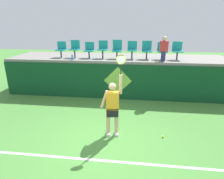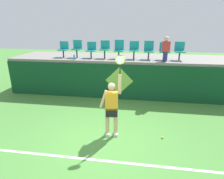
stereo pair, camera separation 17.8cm
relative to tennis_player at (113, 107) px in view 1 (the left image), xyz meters
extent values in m
plane|color=#478438|center=(-0.23, -0.40, -0.97)|extent=(40.00, 40.00, 0.00)
cube|color=#0F4223|center=(-0.23, 3.14, -0.15)|extent=(10.65, 0.20, 1.64)
cube|color=gray|center=(-0.23, 4.36, 0.72)|extent=(10.65, 2.56, 0.12)
cube|color=white|center=(-0.23, -1.25, -0.97)|extent=(9.58, 0.08, 0.01)
cube|color=white|center=(-0.13, -0.02, -0.93)|extent=(0.16, 0.28, 0.08)
cube|color=white|center=(0.12, 0.02, -0.93)|extent=(0.16, 0.28, 0.08)
cylinder|color=#DBAD84|center=(-0.13, -0.02, -0.53)|extent=(0.13, 0.13, 0.89)
cylinder|color=#DBAD84|center=(0.12, 0.02, -0.53)|extent=(0.13, 0.13, 0.89)
cube|color=black|center=(-0.01, 0.00, -0.17)|extent=(0.39, 0.27, 0.28)
cube|color=orange|center=(-0.01, 0.00, 0.19)|extent=(0.41, 0.28, 0.55)
sphere|color=#DBAD84|center=(-0.01, 0.00, 0.64)|extent=(0.22, 0.22, 0.22)
cylinder|color=#DBAD84|center=(-0.24, -0.04, 0.25)|extent=(0.27, 0.13, 0.55)
cylinder|color=#DBAD84|center=(0.23, 0.04, 0.71)|extent=(0.09, 0.09, 0.58)
cylinder|color=black|center=(0.23, 0.04, 1.15)|extent=(0.03, 0.03, 0.30)
torus|color=gold|center=(0.23, 0.04, 1.43)|extent=(0.28, 0.06, 0.28)
ellipsoid|color=silver|center=(0.23, 0.04, 1.43)|extent=(0.24, 0.05, 0.24)
sphere|color=#D1E533|center=(1.58, 0.01, -0.94)|extent=(0.07, 0.07, 0.07)
cylinder|color=#338CE5|center=(-2.25, 3.25, 0.90)|extent=(0.07, 0.07, 0.24)
cylinder|color=#38383D|center=(-3.02, 3.86, 0.95)|extent=(0.07, 0.07, 0.34)
cube|color=teal|center=(-3.02, 3.86, 1.15)|extent=(0.44, 0.42, 0.05)
cube|color=teal|center=(-3.02, 4.05, 1.36)|extent=(0.44, 0.04, 0.37)
cylinder|color=#38383D|center=(-2.32, 3.86, 0.97)|extent=(0.07, 0.07, 0.38)
cube|color=teal|center=(-2.32, 3.86, 1.19)|extent=(0.44, 0.42, 0.05)
cube|color=teal|center=(-2.32, 4.05, 1.42)|extent=(0.44, 0.04, 0.40)
cylinder|color=#38383D|center=(-1.61, 3.86, 0.95)|extent=(0.07, 0.07, 0.33)
cube|color=teal|center=(-1.61, 3.86, 1.13)|extent=(0.44, 0.42, 0.05)
cube|color=teal|center=(-1.61, 4.05, 1.35)|extent=(0.44, 0.04, 0.38)
cylinder|color=#38383D|center=(-0.94, 3.86, 0.98)|extent=(0.07, 0.07, 0.39)
cube|color=teal|center=(-0.94, 3.86, 1.20)|extent=(0.44, 0.42, 0.05)
cube|color=teal|center=(-0.94, 4.05, 1.42)|extent=(0.44, 0.04, 0.39)
cylinder|color=#38383D|center=(-0.25, 3.86, 0.95)|extent=(0.07, 0.07, 0.34)
cube|color=teal|center=(-0.25, 3.86, 1.15)|extent=(0.44, 0.42, 0.05)
cube|color=teal|center=(-0.25, 4.05, 1.41)|extent=(0.44, 0.04, 0.47)
cylinder|color=#38383D|center=(0.46, 3.86, 0.97)|extent=(0.07, 0.07, 0.38)
cube|color=teal|center=(0.46, 3.86, 1.19)|extent=(0.44, 0.42, 0.05)
cube|color=teal|center=(0.46, 4.05, 1.41)|extent=(0.44, 0.04, 0.39)
cylinder|color=#38383D|center=(1.14, 3.86, 0.96)|extent=(0.07, 0.07, 0.34)
cube|color=teal|center=(1.14, 3.86, 1.15)|extent=(0.44, 0.42, 0.05)
cube|color=teal|center=(1.14, 4.05, 1.40)|extent=(0.44, 0.04, 0.44)
cylinder|color=#38383D|center=(1.85, 3.86, 0.96)|extent=(0.07, 0.07, 0.35)
cube|color=teal|center=(1.85, 3.86, 1.15)|extent=(0.44, 0.42, 0.05)
cube|color=teal|center=(1.85, 4.05, 1.37)|extent=(0.44, 0.04, 0.38)
cylinder|color=#38383D|center=(2.53, 3.86, 0.96)|extent=(0.07, 0.07, 0.36)
cube|color=teal|center=(2.53, 3.86, 1.17)|extent=(0.44, 0.42, 0.05)
cube|color=teal|center=(2.53, 4.05, 1.40)|extent=(0.44, 0.04, 0.40)
cylinder|color=navy|center=(1.85, 3.47, 1.00)|extent=(0.20, 0.20, 0.44)
cube|color=red|center=(1.85, 3.47, 1.44)|extent=(0.34, 0.20, 0.44)
sphere|color=beige|center=(1.85, 3.47, 1.76)|extent=(0.21, 0.21, 0.21)
cube|color=#0F4223|center=(-0.12, 3.03, -0.97)|extent=(0.90, 0.01, 0.00)
plane|color=#8CC64C|center=(-0.12, 3.03, -0.07)|extent=(1.27, 0.00, 1.27)
camera|label=1|loc=(0.62, -5.26, 2.38)|focal=30.72mm
camera|label=2|loc=(0.80, -5.24, 2.38)|focal=30.72mm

